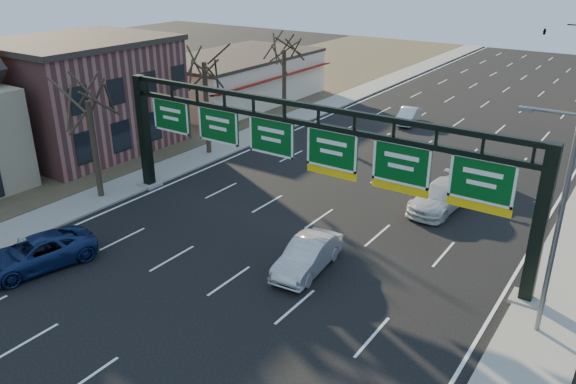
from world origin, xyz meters
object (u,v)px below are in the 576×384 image
Objects in this scene: sign_gantry at (303,152)px; car_blue_suv at (36,253)px; car_white_wagon at (440,196)px; car_silver_sedan at (307,256)px.

sign_gantry is 4.51× the size of car_blue_suv.
car_white_wagon is (13.56, 17.41, 0.04)m from car_blue_suv.
sign_gantry is 4.50× the size of car_white_wagon.
car_silver_sedan is (2.30, -3.13, -3.86)m from sign_gantry.
car_silver_sedan is at bearing -53.76° from sign_gantry.
car_blue_suv is at bearing -152.06° from car_silver_sedan.
car_white_wagon reaches higher than car_silver_sedan.
sign_gantry is 5.25× the size of car_silver_sedan.
car_white_wagon is at bearing 55.24° from sign_gantry.
car_white_wagon is (4.99, 7.20, -3.84)m from sign_gantry.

